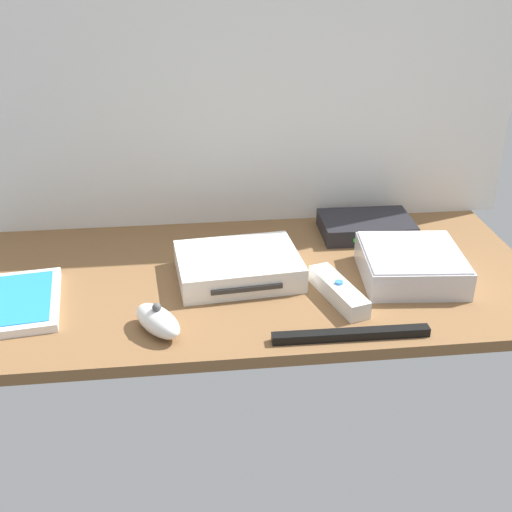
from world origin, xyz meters
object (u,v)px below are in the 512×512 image
network_router (366,226)px  remote_nunchuk (158,321)px  remote_wand (338,291)px  game_console (238,266)px  mini_computer (411,264)px  sensor_bar (351,334)px  game_case (16,302)px

network_router → remote_nunchuk: bearing=-142.1°
remote_wand → remote_nunchuk: size_ratio=1.42×
game_console → network_router: size_ratio=1.23×
mini_computer → sensor_bar: size_ratio=0.77×
remote_wand → sensor_bar: size_ratio=0.63×
network_router → sensor_bar: network_router is taller
remote_wand → network_router: bearing=49.3°
game_case → network_router: (63.85, 20.57, 0.94)cm
mini_computer → sensor_bar: bearing=-130.9°
network_router → remote_nunchuk: (-40.67, -30.71, 0.34)cm
remote_nunchuk → remote_wand: bearing=-22.3°
game_console → network_router: bearing=23.5°
remote_wand → game_console: bearing=133.5°
game_console → remote_wand: game_console is taller
network_router → remote_wand: size_ratio=1.19×
remote_wand → remote_nunchuk: bearing=176.5°
game_console → remote_wand: 18.42cm
network_router → remote_nunchuk: size_ratio=1.69×
game_console → remote_nunchuk: bearing=-135.9°
mini_computer → sensor_bar: 22.76cm
game_console → game_case: (-36.79, -5.70, -1.44)cm
game_case → network_router: network_router is taller
sensor_bar → mini_computer: bearing=49.9°
mini_computer → remote_nunchuk: size_ratio=1.72×
game_console → sensor_bar: game_console is taller
sensor_bar → game_console: bearing=126.9°
game_case → remote_wand: 52.75cm
remote_nunchuk → network_router: bearing=2.4°
sensor_bar → remote_wand: bearing=87.5°
network_router → game_case: bearing=-161.3°
game_case → remote_wand: (52.62, -3.70, 0.75)cm
game_case → remote_nunchuk: bearing=-31.0°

